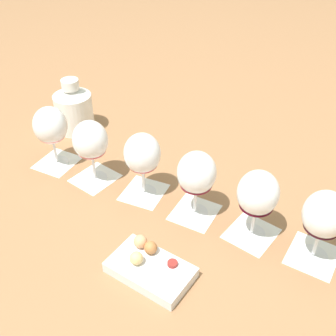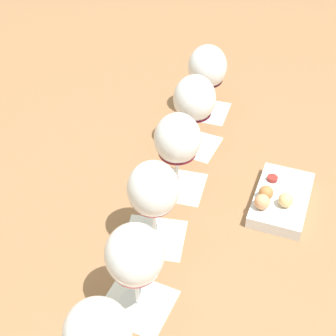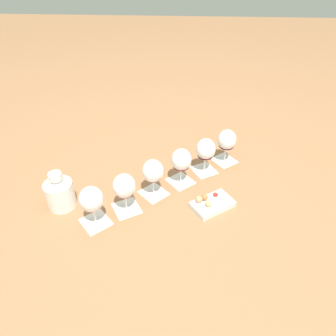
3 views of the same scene
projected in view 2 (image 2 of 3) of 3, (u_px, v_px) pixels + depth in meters
ground_plane at (168, 211)px, 0.96m from camera, size 8.00×8.00×0.00m
tasting_card_1 at (138, 303)px, 0.80m from camera, size 0.14×0.14×0.00m
tasting_card_2 at (154, 237)px, 0.90m from camera, size 0.14×0.14×0.00m
tasting_card_3 at (177, 186)px, 1.01m from camera, size 0.14×0.14×0.00m
tasting_card_4 at (193, 144)px, 1.11m from camera, size 0.14×0.14×0.00m
tasting_card_5 at (205, 110)px, 1.21m from camera, size 0.14×0.14×0.00m
wine_glass_1 at (135, 258)px, 0.73m from camera, size 0.09×0.09×0.16m
wine_glass_2 at (153, 192)px, 0.83m from camera, size 0.09×0.09×0.16m
wine_glass_3 at (177, 142)px, 0.94m from camera, size 0.09×0.09×0.16m
wine_glass_4 at (194, 101)px, 1.04m from camera, size 0.09×0.09×0.16m
wine_glass_5 at (207, 69)px, 1.14m from camera, size 0.09×0.09×0.16m
snack_dish at (280, 199)px, 0.96m from camera, size 0.17×0.19×0.05m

